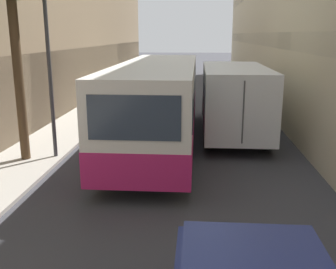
% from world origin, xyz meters
% --- Properties ---
extents(ground_plane, '(150.00, 150.00, 0.00)m').
position_xyz_m(ground_plane, '(0.00, 15.00, 0.00)').
color(ground_plane, '#38383D').
extents(sidewalk_left, '(2.18, 60.00, 0.10)m').
position_xyz_m(sidewalk_left, '(-4.66, 15.00, 0.05)').
color(sidewalk_left, '#9E998E').
rests_on(sidewalk_left, ground_plane).
extents(bus, '(2.53, 10.62, 2.92)m').
position_xyz_m(bus, '(-0.71, 15.61, 1.56)').
color(bus, silver).
rests_on(bus, ground_plane).
extents(box_truck, '(2.31, 8.44, 2.69)m').
position_xyz_m(box_truck, '(2.05, 18.02, 1.48)').
color(box_truck, silver).
rests_on(box_truck, ground_plane).
extents(panel_van, '(1.86, 4.16, 1.94)m').
position_xyz_m(panel_van, '(-2.08, 25.97, 1.08)').
color(panel_van, silver).
rests_on(panel_van, ground_plane).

